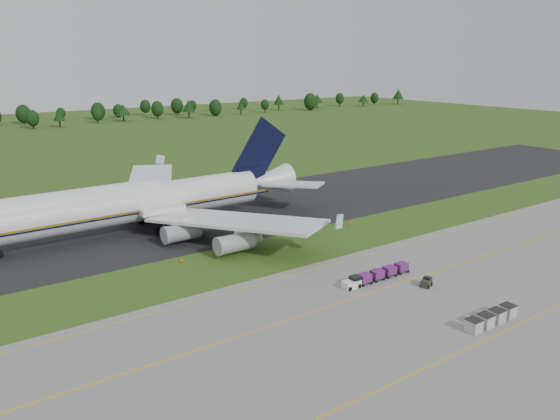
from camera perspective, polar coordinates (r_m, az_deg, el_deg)
ground at (r=96.17m, az=-0.35°, el=-4.49°), size 600.00×600.00×0.00m
apron at (r=73.11m, az=15.32°, el=-11.81°), size 300.00×52.00×0.06m
taxiway at (r=119.14m, az=-8.02°, el=-0.65°), size 300.00×40.00×0.08m
apron_markings at (r=77.19m, az=11.29°, el=-9.99°), size 300.00×30.20×0.01m
tree_line at (r=299.40m, az=-24.63°, el=9.03°), size 524.79×20.18×11.91m
aircraft at (r=109.49m, az=-15.30°, el=0.68°), size 73.23×71.77×20.67m
baggage_train at (r=85.42m, az=9.96°, el=-6.73°), size 13.03×1.67×1.60m
utility_cart at (r=85.06m, az=15.03°, el=-7.37°), size 2.27×1.81×1.09m
uld_row at (r=76.06m, az=21.22°, el=-10.48°), size 8.94×1.74×1.72m
edge_markers at (r=101.90m, az=-0.58°, el=-3.16°), size 38.18×0.30×0.60m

